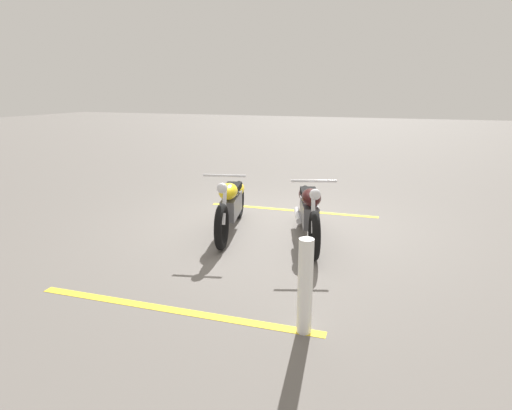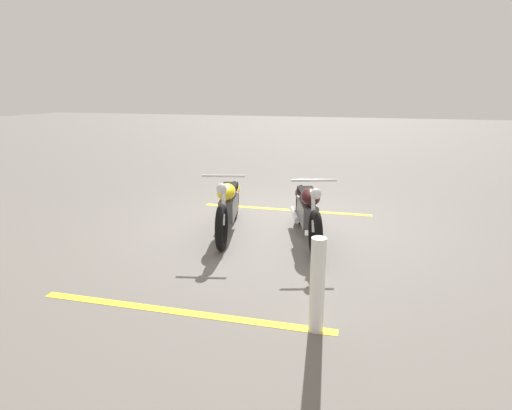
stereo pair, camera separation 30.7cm
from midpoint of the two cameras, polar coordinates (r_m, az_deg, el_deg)
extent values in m
plane|color=#66605B|center=(7.19, 4.11, -2.91)|extent=(60.00, 60.00, 0.00)
torus|color=black|center=(6.09, -3.15, -2.92)|extent=(0.68, 0.26, 0.67)
torus|color=black|center=(7.57, -1.16, 0.70)|extent=(0.68, 0.26, 0.67)
cube|color=#59595E|center=(6.85, -1.99, -0.12)|extent=(0.87, 0.40, 0.32)
ellipsoid|color=yellow|center=(6.52, -2.37, 1.81)|extent=(0.57, 0.39, 0.24)
ellipsoid|color=yellow|center=(7.37, -1.34, 2.08)|extent=(0.60, 0.36, 0.22)
cube|color=black|center=(6.91, -1.85, 2.40)|extent=(0.48, 0.33, 0.09)
cylinder|color=silver|center=(6.24, -2.83, 0.00)|extent=(0.27, 0.11, 0.56)
cylinder|color=silver|center=(6.19, -2.80, 3.92)|extent=(0.17, 0.61, 0.04)
sphere|color=silver|center=(6.03, -3.09, 2.24)|extent=(0.15, 0.15, 0.15)
cylinder|color=silver|center=(7.30, -2.60, -0.48)|extent=(0.70, 0.24, 0.09)
torus|color=black|center=(5.80, 9.25, -4.05)|extent=(0.67, 0.31, 0.67)
torus|color=black|center=(7.28, 7.72, -0.03)|extent=(0.67, 0.31, 0.67)
cube|color=#59595E|center=(6.56, 8.38, -0.98)|extent=(0.87, 0.47, 0.32)
ellipsoid|color=black|center=(6.22, 8.76, 0.99)|extent=(0.58, 0.43, 0.24)
ellipsoid|color=black|center=(7.07, 7.91, 1.39)|extent=(0.61, 0.40, 0.22)
cube|color=black|center=(6.61, 8.34, 1.66)|extent=(0.49, 0.36, 0.09)
cylinder|color=silver|center=(5.94, 9.08, -0.95)|extent=(0.27, 0.14, 0.56)
cylinder|color=silver|center=(5.89, 9.19, 3.16)|extent=(0.22, 0.60, 0.04)
sphere|color=silver|center=(5.72, 9.38, 1.37)|extent=(0.15, 0.15, 0.15)
cylinder|color=silver|center=(6.97, 6.82, -1.33)|extent=(0.69, 0.30, 0.09)
cylinder|color=white|center=(4.06, 8.74, -10.69)|extent=(0.14, 0.14, 0.93)
cube|color=yellow|center=(8.18, 5.81, -0.69)|extent=(0.25, 3.20, 0.01)
cube|color=yellow|center=(4.64, -9.15, -13.60)|extent=(0.25, 3.20, 0.01)
camera|label=1|loc=(0.15, 91.46, -0.39)|focal=30.12mm
camera|label=2|loc=(0.15, -88.54, 0.39)|focal=30.12mm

